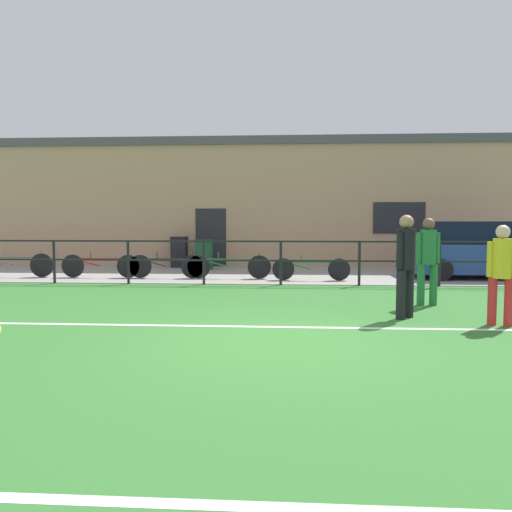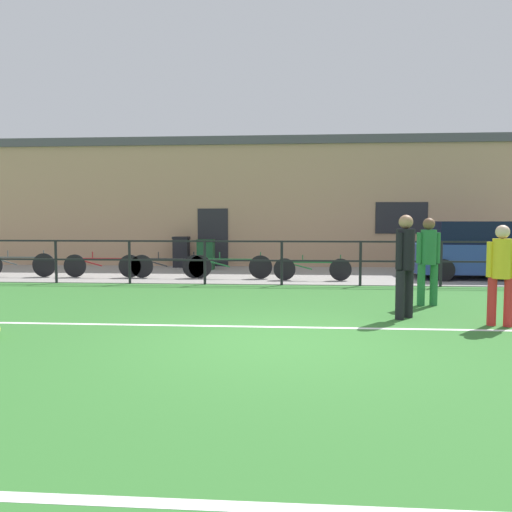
{
  "view_description": "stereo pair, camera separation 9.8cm",
  "coord_description": "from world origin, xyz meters",
  "px_view_note": "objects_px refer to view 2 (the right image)",
  "views": [
    {
      "loc": [
        0.15,
        -6.62,
        1.65
      ],
      "look_at": [
        -0.48,
        3.47,
        0.93
      ],
      "focal_mm": 34.54,
      "sensor_mm": 36.0,
      "label": 1
    },
    {
      "loc": [
        0.25,
        -6.61,
        1.65
      ],
      "look_at": [
        -0.48,
        3.47,
        0.93
      ],
      "focal_mm": 34.54,
      "sensor_mm": 36.0,
      "label": 2
    }
  ],
  "objects_px": {
    "bicycle_parked_3": "(102,265)",
    "trash_bin_0": "(181,252)",
    "bicycle_parked_4": "(17,264)",
    "parked_car_red": "(480,251)",
    "bicycle_parked_2": "(312,269)",
    "player_goalkeeper": "(405,260)",
    "trash_bin_1": "(206,254)",
    "bicycle_parked_1": "(168,266)",
    "player_striker": "(501,269)",
    "player_winger": "(428,256)",
    "bicycle_parked_0": "(230,266)"
  },
  "relations": [
    {
      "from": "bicycle_parked_0",
      "to": "player_goalkeeper",
      "type": "bearing_deg",
      "value": -56.0
    },
    {
      "from": "player_winger",
      "to": "trash_bin_0",
      "type": "bearing_deg",
      "value": 123.57
    },
    {
      "from": "bicycle_parked_0",
      "to": "trash_bin_1",
      "type": "xyz_separation_m",
      "value": [
        -1.14,
        2.56,
        0.16
      ]
    },
    {
      "from": "bicycle_parked_2",
      "to": "bicycle_parked_4",
      "type": "relative_size",
      "value": 0.93
    },
    {
      "from": "bicycle_parked_2",
      "to": "player_winger",
      "type": "bearing_deg",
      "value": -61.21
    },
    {
      "from": "bicycle_parked_2",
      "to": "bicycle_parked_3",
      "type": "bearing_deg",
      "value": 177.25
    },
    {
      "from": "player_winger",
      "to": "bicycle_parked_3",
      "type": "xyz_separation_m",
      "value": [
        -8.12,
        4.07,
        -0.6
      ]
    },
    {
      "from": "bicycle_parked_1",
      "to": "bicycle_parked_3",
      "type": "bearing_deg",
      "value": 180.0
    },
    {
      "from": "player_winger",
      "to": "bicycle_parked_0",
      "type": "distance_m",
      "value": 6.02
    },
    {
      "from": "bicycle_parked_3",
      "to": "trash_bin_1",
      "type": "bearing_deg",
      "value": 44.66
    },
    {
      "from": "player_winger",
      "to": "bicycle_parked_3",
      "type": "bearing_deg",
      "value": 145.33
    },
    {
      "from": "bicycle_parked_2",
      "to": "bicycle_parked_1",
      "type": "bearing_deg",
      "value": 175.97
    },
    {
      "from": "player_goalkeeper",
      "to": "bicycle_parked_4",
      "type": "bearing_deg",
      "value": 106.54
    },
    {
      "from": "bicycle_parked_2",
      "to": "bicycle_parked_3",
      "type": "distance_m",
      "value": 6.04
    },
    {
      "from": "bicycle_parked_0",
      "to": "trash_bin_0",
      "type": "relative_size",
      "value": 2.21
    },
    {
      "from": "parked_car_red",
      "to": "bicycle_parked_3",
      "type": "relative_size",
      "value": 1.73
    },
    {
      "from": "player_goalkeeper",
      "to": "player_striker",
      "type": "xyz_separation_m",
      "value": [
        1.36,
        -0.51,
        -0.09
      ]
    },
    {
      "from": "player_goalkeeper",
      "to": "player_striker",
      "type": "distance_m",
      "value": 1.46
    },
    {
      "from": "bicycle_parked_1",
      "to": "player_goalkeeper",
      "type": "bearing_deg",
      "value": -44.78
    },
    {
      "from": "trash_bin_0",
      "to": "parked_car_red",
      "type": "bearing_deg",
      "value": -15.7
    },
    {
      "from": "player_striker",
      "to": "bicycle_parked_1",
      "type": "xyz_separation_m",
      "value": [
        -6.81,
        5.91,
        -0.54
      ]
    },
    {
      "from": "bicycle_parked_2",
      "to": "trash_bin_1",
      "type": "height_order",
      "value": "trash_bin_1"
    },
    {
      "from": "player_goalkeeper",
      "to": "player_striker",
      "type": "relative_size",
      "value": 1.1
    },
    {
      "from": "player_winger",
      "to": "bicycle_parked_2",
      "type": "relative_size",
      "value": 0.8
    },
    {
      "from": "parked_car_red",
      "to": "bicycle_parked_2",
      "type": "relative_size",
      "value": 1.86
    },
    {
      "from": "bicycle_parked_4",
      "to": "trash_bin_0",
      "type": "xyz_separation_m",
      "value": [
        4.13,
        3.29,
        0.19
      ]
    },
    {
      "from": "trash_bin_1",
      "to": "bicycle_parked_1",
      "type": "bearing_deg",
      "value": -104.5
    },
    {
      "from": "bicycle_parked_2",
      "to": "player_goalkeeper",
      "type": "bearing_deg",
      "value": -75.34
    },
    {
      "from": "player_winger",
      "to": "bicycle_parked_2",
      "type": "height_order",
      "value": "player_winger"
    },
    {
      "from": "player_goalkeeper",
      "to": "trash_bin_1",
      "type": "relative_size",
      "value": 1.74
    },
    {
      "from": "player_winger",
      "to": "bicycle_parked_1",
      "type": "distance_m",
      "value": 7.44
    },
    {
      "from": "player_striker",
      "to": "bicycle_parked_2",
      "type": "xyz_separation_m",
      "value": [
        -2.7,
        5.62,
        -0.56
      ]
    },
    {
      "from": "player_goalkeeper",
      "to": "bicycle_parked_2",
      "type": "relative_size",
      "value": 0.82
    },
    {
      "from": "player_goalkeeper",
      "to": "bicycle_parked_1",
      "type": "distance_m",
      "value": 7.7
    },
    {
      "from": "bicycle_parked_2",
      "to": "bicycle_parked_3",
      "type": "relative_size",
      "value": 0.93
    },
    {
      "from": "player_goalkeeper",
      "to": "bicycle_parked_0",
      "type": "xyz_separation_m",
      "value": [
        -3.65,
        5.41,
        -0.63
      ]
    },
    {
      "from": "bicycle_parked_3",
      "to": "trash_bin_0",
      "type": "bearing_deg",
      "value": 64.31
    },
    {
      "from": "player_winger",
      "to": "trash_bin_1",
      "type": "xyz_separation_m",
      "value": [
        -5.53,
        6.63,
        -0.44
      ]
    },
    {
      "from": "player_goalkeeper",
      "to": "trash_bin_0",
      "type": "bearing_deg",
      "value": 78.78
    },
    {
      "from": "bicycle_parked_0",
      "to": "bicycle_parked_3",
      "type": "distance_m",
      "value": 3.73
    },
    {
      "from": "bicycle_parked_1",
      "to": "bicycle_parked_4",
      "type": "xyz_separation_m",
      "value": [
        -4.48,
        -0.0,
        0.01
      ]
    },
    {
      "from": "bicycle_parked_0",
      "to": "bicycle_parked_4",
      "type": "bearing_deg",
      "value": 180.0
    },
    {
      "from": "player_striker",
      "to": "parked_car_red",
      "type": "xyz_separation_m",
      "value": [
        2.13,
        6.59,
        -0.12
      ]
    },
    {
      "from": "player_striker",
      "to": "bicycle_parked_1",
      "type": "distance_m",
      "value": 9.04
    },
    {
      "from": "bicycle_parked_4",
      "to": "bicycle_parked_3",
      "type": "bearing_deg",
      "value": 0.0
    },
    {
      "from": "bicycle_parked_1",
      "to": "bicycle_parked_2",
      "type": "bearing_deg",
      "value": -4.03
    },
    {
      "from": "trash_bin_1",
      "to": "bicycle_parked_0",
      "type": "bearing_deg",
      "value": -65.95
    },
    {
      "from": "bicycle_parked_3",
      "to": "trash_bin_0",
      "type": "relative_size",
      "value": 2.12
    },
    {
      "from": "bicycle_parked_0",
      "to": "bicycle_parked_1",
      "type": "relative_size",
      "value": 1.09
    },
    {
      "from": "bicycle_parked_4",
      "to": "bicycle_parked_2",
      "type": "bearing_deg",
      "value": -1.93
    }
  ]
}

